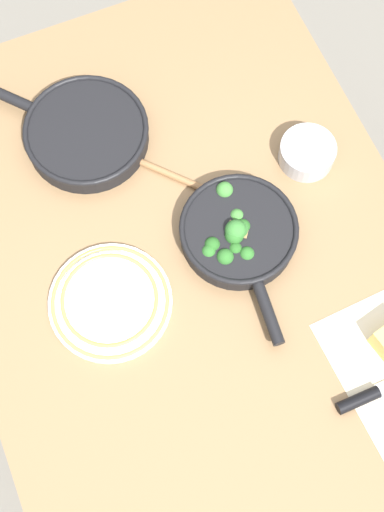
# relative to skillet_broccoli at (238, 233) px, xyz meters

# --- Properties ---
(ground_plane) EXTENTS (14.00, 14.00, 0.00)m
(ground_plane) POSITION_rel_skillet_broccoli_xyz_m (0.01, -0.10, -0.79)
(ground_plane) COLOR slate
(dining_table_red) EXTENTS (1.31, 0.93, 0.76)m
(dining_table_red) POSITION_rel_skillet_broccoli_xyz_m (0.01, -0.10, -0.11)
(dining_table_red) COLOR olive
(dining_table_red) RESTS_ON ground_plane
(skillet_broccoli) EXTENTS (0.36, 0.24, 0.07)m
(skillet_broccoli) POSITION_rel_skillet_broccoli_xyz_m (0.00, 0.00, 0.00)
(skillet_broccoli) COLOR black
(skillet_broccoli) RESTS_ON dining_table_red
(skillet_eggs) EXTENTS (0.34, 0.31, 0.05)m
(skillet_eggs) POSITION_rel_skillet_broccoli_xyz_m (-0.34, -0.21, -0.00)
(skillet_eggs) COLOR black
(skillet_eggs) RESTS_ON dining_table_red
(wooden_spoon) EXTENTS (0.29, 0.27, 0.02)m
(wooden_spoon) POSITION_rel_skillet_broccoli_xyz_m (-0.23, -0.11, -0.02)
(wooden_spoon) COLOR #996B42
(wooden_spoon) RESTS_ON dining_table_red
(grater_knife) EXTENTS (0.03, 0.27, 0.02)m
(grater_knife) POSITION_rel_skillet_broccoli_xyz_m (0.39, 0.13, -0.02)
(grater_knife) COLOR silver
(grater_knife) RESTS_ON dining_table_red
(dinner_plate_stack) EXTENTS (0.25, 0.25, 0.03)m
(dinner_plate_stack) POSITION_rel_skillet_broccoli_xyz_m (0.03, -0.29, -0.02)
(dinner_plate_stack) COLOR white
(dinner_plate_stack) RESTS_ON dining_table_red
(prep_bowl_steel) EXTENTS (0.12, 0.12, 0.05)m
(prep_bowl_steel) POSITION_rel_skillet_broccoli_xyz_m (-0.11, 0.21, -0.00)
(prep_bowl_steel) COLOR #B7B7BC
(prep_bowl_steel) RESTS_ON dining_table_red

